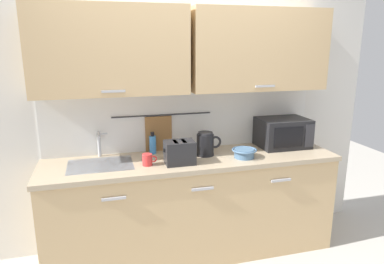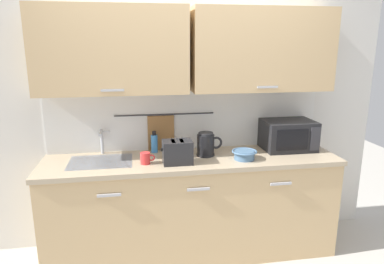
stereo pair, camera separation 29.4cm
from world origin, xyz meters
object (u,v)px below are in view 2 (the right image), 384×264
(electric_kettle, at_px, (206,144))
(dish_soap_bottle, at_px, (154,143))
(mixing_bowl, at_px, (244,154))
(toaster, at_px, (177,152))
(mug_near_sink, at_px, (146,158))
(microwave, at_px, (288,135))

(electric_kettle, height_order, dish_soap_bottle, electric_kettle)
(mixing_bowl, relative_size, toaster, 0.84)
(electric_kettle, xyz_separation_m, mixing_bowl, (0.30, -0.16, -0.06))
(electric_kettle, bearing_deg, mug_near_sink, -165.72)
(mug_near_sink, distance_m, mixing_bowl, 0.83)
(microwave, bearing_deg, toaster, -167.75)
(dish_soap_bottle, xyz_separation_m, toaster, (0.17, -0.33, 0.01))
(dish_soap_bottle, distance_m, toaster, 0.37)
(microwave, xyz_separation_m, dish_soap_bottle, (-1.23, 0.10, -0.05))
(electric_kettle, height_order, toaster, electric_kettle)
(mixing_bowl, xyz_separation_m, toaster, (-0.57, -0.01, 0.05))
(dish_soap_bottle, bearing_deg, mixing_bowl, -23.79)
(electric_kettle, distance_m, toaster, 0.32)
(dish_soap_bottle, height_order, toaster, dish_soap_bottle)
(mug_near_sink, bearing_deg, mixing_bowl, -1.42)
(electric_kettle, xyz_separation_m, toaster, (-0.27, -0.16, -0.01))
(mug_near_sink, height_order, mixing_bowl, mug_near_sink)
(electric_kettle, relative_size, dish_soap_bottle, 1.16)
(dish_soap_bottle, distance_m, mixing_bowl, 0.81)
(microwave, distance_m, mug_near_sink, 1.34)
(electric_kettle, distance_m, mixing_bowl, 0.34)
(mug_near_sink, xyz_separation_m, toaster, (0.26, -0.03, 0.05))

